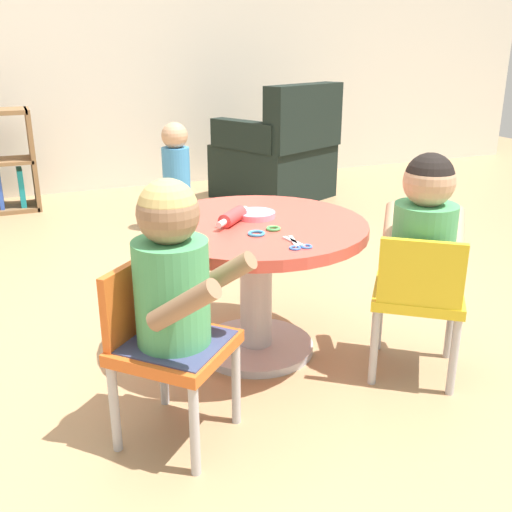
{
  "coord_description": "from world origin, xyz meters",
  "views": [
    {
      "loc": [
        -0.79,
        -1.89,
        1.12
      ],
      "look_at": [
        0.0,
        0.0,
        0.39
      ],
      "focal_mm": 41.78,
      "sensor_mm": 36.0,
      "label": 1
    }
  ],
  "objects": [
    {
      "name": "craft_table",
      "position": [
        0.0,
        0.0,
        0.38
      ],
      "size": [
        0.81,
        0.81,
        0.51
      ],
      "color": "silver",
      "rests_on": "ground"
    },
    {
      "name": "back_wall",
      "position": [
        0.0,
        3.0,
        1.4
      ],
      "size": [
        8.0,
        0.12,
        2.8
      ],
      "primitive_type": "cube",
      "color": "silver",
      "rests_on": "ground"
    },
    {
      "name": "child_chair_left",
      "position": [
        -0.44,
        -0.38,
        0.31
      ],
      "size": [
        0.42,
        0.42,
        0.54
      ],
      "color": "#B7B7BC",
      "rests_on": "ground"
    },
    {
      "name": "seated_child_left",
      "position": [
        -0.42,
        -0.41,
        0.53
      ],
      "size": [
        0.43,
        0.44,
        0.51
      ],
      "color": "#3F4772",
      "rests_on": "ground"
    },
    {
      "name": "cookie_cutter_1",
      "position": [
        -0.06,
        -0.14,
        0.52
      ],
      "size": [
        0.06,
        0.06,
        0.01
      ],
      "primitive_type": "torus",
      "color": "#3F99D8",
      "rests_on": "craft_table"
    },
    {
      "name": "child_chair_right",
      "position": [
        0.44,
        -0.38,
        0.31
      ],
      "size": [
        0.42,
        0.42,
        0.54
      ],
      "color": "#B7B7BC",
      "rests_on": "ground"
    },
    {
      "name": "cookie_cutter_0",
      "position": [
        0.02,
        -0.11,
        0.52
      ],
      "size": [
        0.05,
        0.05,
        0.01
      ],
      "primitive_type": "torus",
      "color": "#4CB259",
      "rests_on": "craft_table"
    },
    {
      "name": "toddler_standing",
      "position": [
        0.16,
        1.65,
        0.36
      ],
      "size": [
        0.17,
        0.17,
        0.67
      ],
      "color": "#33384C",
      "rests_on": "ground"
    },
    {
      "name": "craft_scissors",
      "position": [
        0.02,
        -0.29,
        0.52
      ],
      "size": [
        0.08,
        0.14,
        0.01
      ],
      "color": "silver",
      "rests_on": "craft_table"
    },
    {
      "name": "rolling_pin",
      "position": [
        -0.08,
        0.02,
        0.54
      ],
      "size": [
        0.18,
        0.18,
        0.05
      ],
      "color": "#D83F3F",
      "rests_on": "craft_table"
    },
    {
      "name": "seated_child_right",
      "position": [
        0.46,
        -0.35,
        0.53
      ],
      "size": [
        0.42,
        0.44,
        0.51
      ],
      "color": "#3F4772",
      "rests_on": "ground"
    },
    {
      "name": "armchair_dark",
      "position": [
        1.08,
        2.15,
        0.31
      ],
      "size": [
        0.94,
        0.95,
        0.85
      ],
      "color": "black",
      "rests_on": "ground"
    },
    {
      "name": "ground_plane",
      "position": [
        0.0,
        0.0,
        0.0
      ],
      "size": [
        10.0,
        10.0,
        0.0
      ],
      "primitive_type": "plane",
      "color": "tan"
    },
    {
      "name": "playdough_blob_0",
      "position": [
        0.02,
        0.06,
        0.52
      ],
      "size": [
        0.14,
        0.14,
        0.02
      ],
      "primitive_type": "cylinder",
      "color": "pink",
      "rests_on": "craft_table"
    }
  ]
}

